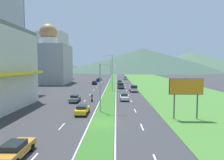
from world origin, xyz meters
TOP-DOWN VIEW (x-y plane):
  - ground_plane at (0.00, 0.00)m, footprint 600.00×600.00m
  - grass_median at (0.00, 60.00)m, footprint 3.20×240.00m
  - grass_verge_right at (20.60, 60.00)m, footprint 24.00×240.00m
  - lane_dash_left_2 at (-5.10, -1.47)m, footprint 0.16×2.80m
  - lane_dash_left_3 at (-5.10, 7.79)m, footprint 0.16×2.80m
  - lane_dash_left_4 at (-5.10, 17.06)m, footprint 0.16×2.80m
  - lane_dash_left_5 at (-5.10, 26.32)m, footprint 0.16×2.80m
  - lane_dash_left_6 at (-5.10, 35.59)m, footprint 0.16×2.80m
  - lane_dash_left_7 at (-5.10, 44.85)m, footprint 0.16×2.80m
  - lane_dash_left_8 at (-5.10, 54.11)m, footprint 0.16×2.80m
  - lane_dash_left_9 at (-5.10, 63.38)m, footprint 0.16×2.80m
  - lane_dash_left_10 at (-5.10, 72.64)m, footprint 0.16×2.80m
  - lane_dash_left_11 at (-5.10, 81.91)m, footprint 0.16×2.80m
  - lane_dash_right_2 at (5.10, -1.47)m, footprint 0.16×2.80m
  - lane_dash_right_3 at (5.10, 7.79)m, footprint 0.16×2.80m
  - lane_dash_right_4 at (5.10, 17.06)m, footprint 0.16×2.80m
  - lane_dash_right_5 at (5.10, 26.32)m, footprint 0.16×2.80m
  - lane_dash_right_6 at (5.10, 35.59)m, footprint 0.16×2.80m
  - lane_dash_right_7 at (5.10, 44.85)m, footprint 0.16×2.80m
  - lane_dash_right_8 at (5.10, 54.11)m, footprint 0.16×2.80m
  - lane_dash_right_9 at (5.10, 63.38)m, footprint 0.16×2.80m
  - lane_dash_right_10 at (5.10, 72.64)m, footprint 0.16×2.80m
  - lane_dash_right_11 at (5.10, 81.91)m, footprint 0.16×2.80m
  - edge_line_median_left at (-1.75, 60.00)m, footprint 0.16×240.00m
  - edge_line_median_right at (1.75, 60.00)m, footprint 0.16×240.00m
  - domed_building at (-27.16, 59.89)m, footprint 16.77×16.77m
  - midrise_colored at (-34.51, 89.62)m, footprint 14.44×14.44m
  - hill_far_left at (-110.30, 249.32)m, footprint 145.43×145.43m
  - hill_far_center at (37.19, 245.38)m, footprint 206.42×206.42m
  - hill_far_right at (110.67, 268.76)m, footprint 185.33×185.33m
  - street_lamp_near at (-0.51, 6.75)m, footprint 2.78×0.31m
  - street_lamp_mid at (0.32, 35.78)m, footprint 2.84×0.38m
  - street_lamp_far at (-0.46, 64.78)m, footprint 2.65×0.37m
  - billboard_roadside at (11.80, 2.17)m, footprint 4.88×0.28m
  - car_0 at (-6.94, 70.35)m, footprint 2.02×4.12m
  - car_1 at (-7.05, 55.31)m, footprint 1.91×4.33m
  - car_3 at (-6.63, -10.32)m, footprint 1.90×4.57m
  - car_4 at (-6.93, 78.60)m, footprint 1.99×4.20m
  - car_5 at (-3.58, 5.04)m, footprint 1.90×4.36m
  - car_6 at (6.78, 83.72)m, footprint 1.99×4.02m
  - car_7 at (3.24, 56.89)m, footprint 1.94×4.26m
  - car_8 at (-6.98, 15.75)m, footprint 1.88×4.36m
  - car_9 at (3.62, 18.31)m, footprint 1.87×4.69m
  - pickup_truck_0 at (6.93, 32.97)m, footprint 2.18×5.40m
  - pickup_truck_1 at (3.34, 41.61)m, footprint 2.18×5.40m
  - motorcycle_rider at (-3.42, 16.50)m, footprint 0.36×2.00m

SIDE VIEW (x-z plane):
  - ground_plane at x=0.00m, z-range 0.00..0.00m
  - lane_dash_left_2 at x=-5.10m, z-range 0.00..0.01m
  - lane_dash_left_3 at x=-5.10m, z-range 0.00..0.01m
  - lane_dash_left_4 at x=-5.10m, z-range 0.00..0.01m
  - lane_dash_left_5 at x=-5.10m, z-range 0.00..0.01m
  - lane_dash_left_6 at x=-5.10m, z-range 0.00..0.01m
  - lane_dash_left_7 at x=-5.10m, z-range 0.00..0.01m
  - lane_dash_left_8 at x=-5.10m, z-range 0.00..0.01m
  - lane_dash_left_9 at x=-5.10m, z-range 0.00..0.01m
  - lane_dash_left_10 at x=-5.10m, z-range 0.00..0.01m
  - lane_dash_left_11 at x=-5.10m, z-range 0.00..0.01m
  - lane_dash_right_2 at x=5.10m, z-range 0.00..0.01m
  - lane_dash_right_3 at x=5.10m, z-range 0.00..0.01m
  - lane_dash_right_4 at x=5.10m, z-range 0.00..0.01m
  - lane_dash_right_5 at x=5.10m, z-range 0.00..0.01m
  - lane_dash_right_6 at x=5.10m, z-range 0.00..0.01m
  - lane_dash_right_7 at x=5.10m, z-range 0.00..0.01m
  - lane_dash_right_8 at x=5.10m, z-range 0.00..0.01m
  - lane_dash_right_9 at x=5.10m, z-range 0.00..0.01m
  - lane_dash_right_10 at x=5.10m, z-range 0.00..0.01m
  - lane_dash_right_11 at x=5.10m, z-range 0.00..0.01m
  - edge_line_median_left at x=-1.75m, z-range 0.00..0.01m
  - edge_line_median_right at x=1.75m, z-range 0.00..0.01m
  - grass_median at x=0.00m, z-range 0.00..0.06m
  - grass_verge_right at x=20.60m, z-range 0.00..0.06m
  - car_0 at x=-6.94m, z-range 0.04..1.40m
  - car_3 at x=-6.63m, z-range 0.03..1.42m
  - car_4 at x=-6.93m, z-range 0.02..1.46m
  - car_5 at x=-3.58m, z-range 0.02..1.47m
  - motorcycle_rider at x=-3.42m, z-range -0.15..1.65m
  - car_9 at x=3.62m, z-range 0.01..1.48m
  - car_1 at x=-7.05m, z-range 0.02..1.49m
  - car_8 at x=-6.98m, z-range 0.01..1.52m
  - car_7 at x=3.24m, z-range 0.01..1.60m
  - car_6 at x=6.78m, z-range 0.01..1.60m
  - pickup_truck_0 at x=6.93m, z-range -0.02..1.98m
  - pickup_truck_1 at x=3.34m, z-range -0.02..1.98m
  - billboard_roadside at x=11.80m, z-range 1.49..7.42m
  - street_lamp_near at x=-0.51m, z-range 0.66..8.72m
  - street_lamp_far at x=-0.46m, z-range 0.68..10.71m
  - street_lamp_mid at x=0.32m, z-range 0.71..11.70m
  - domed_building at x=-27.16m, z-range -3.07..22.34m
  - midrise_colored at x=-34.51m, z-range 0.00..26.38m
  - hill_far_right at x=110.67m, z-range 0.00..26.76m
  - hill_far_left at x=-110.30m, z-range 0.00..29.08m
  - hill_far_center at x=37.19m, z-range 0.00..30.76m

